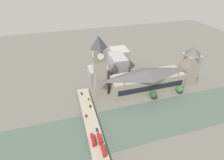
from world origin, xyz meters
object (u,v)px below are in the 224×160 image
Objects in this scene: double_decker_bus_mid at (103,150)px; car_northbound_tail at (97,130)px; parliament_hall at (147,80)px; car_southbound_lead at (88,99)px; double_decker_bus_lead at (93,140)px; double_decker_bus_rear at (99,139)px; car_northbound_mid at (86,116)px; road_bridge at (93,130)px; clock_tower at (100,65)px; victoria_tower at (189,67)px; car_southbound_mid at (90,106)px; car_northbound_lead at (82,94)px.

double_decker_bus_mid is 23.93m from car_northbound_tail.
parliament_hall reaches higher than car_southbound_lead.
parliament_hall is 7.88× the size of double_decker_bus_lead.
car_northbound_tail is at bearing -0.17° from double_decker_bus_mid.
double_decker_bus_rear reaches higher than car_northbound_mid.
parliament_hall is at bearing -50.53° from double_decker_bus_rear.
road_bridge is at bearing -12.17° from double_decker_bus_lead.
car_northbound_tail is (-61.35, 18.35, -34.36)m from clock_tower.
double_decker_bus_rear is (-61.62, 74.84, -7.92)m from parliament_hall.
victoria_tower is 11.38× the size of car_southbound_lead.
road_bridge is 18.82m from car_northbound_mid.
double_decker_bus_lead is at bearing 172.26° from car_southbound_mid.
double_decker_bus_mid reaches higher than car_northbound_mid.
car_northbound_lead is (70.78, -0.46, -2.04)m from double_decker_bus_lead.
road_bridge is 26.59m from double_decker_bus_mid.
victoria_tower is 152.84m from double_decker_bus_mid.
road_bridge is at bearing -169.37° from car_northbound_mid.
car_northbound_lead is 1.04× the size of car_northbound_tail.
double_decker_bus_lead is at bearing 173.59° from car_southbound_lead.
victoria_tower is at bearing -60.99° from double_decker_bus_mid.
parliament_hall is 59.14m from victoria_tower.
double_decker_bus_mid reaches higher than car_southbound_mid.
double_decker_bus_lead is 2.52× the size of car_southbound_mid.
double_decker_bus_mid is (-73.58, 74.47, -7.70)m from parliament_hall.
double_decker_bus_lead is 58.19m from car_southbound_lead.
car_northbound_lead is 59.63m from car_northbound_tail.
double_decker_bus_lead is at bearing 127.23° from parliament_hall.
car_northbound_lead is 38.63m from car_northbound_mid.
car_southbound_lead reaches higher than car_southbound_mid.
car_northbound_tail is 0.98× the size of car_southbound_mid.
victoria_tower is at bearing -65.15° from double_decker_bus_rear.
car_southbound_mid is at bearing 178.63° from car_southbound_lead.
car_southbound_mid is (-27.21, 18.27, -34.43)m from clock_tower.
car_northbound_mid is (-29.01, 81.01, -9.78)m from parliament_hall.
car_northbound_lead is at bearing -1.42° from car_northbound_mid.
double_decker_bus_lead reaches higher than double_decker_bus_rear.
parliament_hall is 22.03× the size of car_northbound_mid.
double_decker_bus_mid is 83.41m from car_northbound_lead.
double_decker_bus_rear is (11.96, 0.37, -0.22)m from double_decker_bus_mid.
car_northbound_tail is 0.94× the size of car_southbound_lead.
double_decker_bus_lead is 2.57× the size of car_northbound_tail.
clock_tower is 82.29m from double_decker_bus_rear.
victoria_tower is at bearing -89.95° from parliament_hall.
car_southbound_mid is (31.83, -3.23, 1.56)m from road_bridge.
parliament_hall is at bearing -56.23° from car_northbound_tail.
victoria_tower reaches higher than car_northbound_lead.
clock_tower is at bearing -85.26° from car_northbound_lead.
double_decker_bus_mid is at bearing -154.04° from double_decker_bus_lead.
double_decker_bus_rear is at bearing 179.20° from car_southbound_lead.
road_bridge is at bearing 175.42° from car_southbound_lead.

